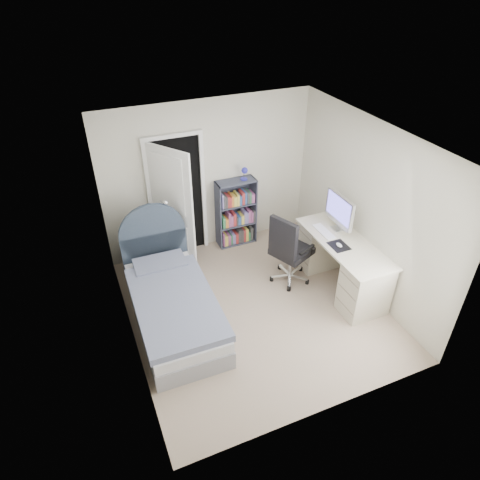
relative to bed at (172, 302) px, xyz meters
name	(u,v)px	position (x,y,z in m)	size (l,w,h in m)	color
room_shell	(257,235)	(1.12, -0.25, 0.95)	(3.50, 3.70, 2.60)	gray
door	(174,204)	(0.46, 1.31, 0.74)	(0.92, 0.70, 2.06)	black
bed	(172,302)	(0.00, 0.00, 0.00)	(1.05, 2.14, 1.31)	gray
nightstand	(146,246)	(-0.07, 1.26, 0.13)	(0.44, 0.44, 0.64)	tan
floor_lamp	(167,245)	(0.22, 0.99, 0.24)	(0.19, 0.19, 1.32)	silver
bookcase	(237,215)	(1.53, 1.41, 0.24)	(0.66, 0.28, 1.40)	#3C4152
desk	(341,262)	(2.49, -0.29, 0.15)	(0.67, 1.66, 1.36)	beige
office_chair	(288,248)	(1.81, 0.10, 0.34)	(0.68, 0.68, 1.16)	silver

